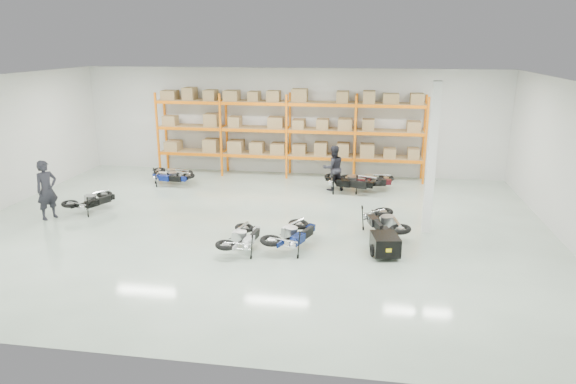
% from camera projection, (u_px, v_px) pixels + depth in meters
% --- Properties ---
extents(room, '(18.00, 18.00, 18.00)m').
position_uv_depth(room, '(254.00, 157.00, 15.32)').
color(room, silver).
rests_on(room, ground).
extents(pallet_rack, '(11.28, 0.98, 3.62)m').
position_uv_depth(pallet_rack, '(288.00, 124.00, 21.43)').
color(pallet_rack, orange).
rests_on(pallet_rack, ground).
extents(structural_column, '(0.25, 0.25, 4.50)m').
position_uv_depth(structural_column, '(431.00, 159.00, 15.01)').
color(structural_column, white).
rests_on(structural_column, ground).
extents(moto_blue_centre, '(1.49, 1.99, 1.16)m').
position_uv_depth(moto_blue_centre, '(292.00, 230.00, 14.18)').
color(moto_blue_centre, '#07144A').
rests_on(moto_blue_centre, ground).
extents(moto_silver_left, '(1.02, 1.72, 1.05)m').
position_uv_depth(moto_silver_left, '(242.00, 234.00, 14.05)').
color(moto_silver_left, '#B4B5BB').
rests_on(moto_silver_left, ground).
extents(moto_black_far_left, '(1.42, 1.79, 1.04)m').
position_uv_depth(moto_black_far_left, '(91.00, 198.00, 17.33)').
color(moto_black_far_left, black).
rests_on(moto_black_far_left, ground).
extents(moto_touring_right, '(1.40, 2.01, 1.18)m').
position_uv_depth(moto_touring_right, '(384.00, 218.00, 15.17)').
color(moto_touring_right, black).
rests_on(moto_touring_right, ground).
extents(trailer, '(0.84, 1.48, 0.60)m').
position_uv_depth(trailer, '(385.00, 244.00, 13.71)').
color(trailer, black).
rests_on(trailer, ground).
extents(moto_back_a, '(1.67, 1.01, 1.02)m').
position_uv_depth(moto_back_a, '(171.00, 174.00, 20.46)').
color(moto_back_a, navy).
rests_on(moto_back_a, ground).
extents(moto_back_b, '(1.71, 1.09, 1.03)m').
position_uv_depth(moto_back_b, '(170.00, 171.00, 20.91)').
color(moto_back_b, '#B7BEC2').
rests_on(moto_back_b, ground).
extents(moto_back_c, '(2.09, 1.38, 1.24)m').
position_uv_depth(moto_back_c, '(351.00, 178.00, 19.45)').
color(moto_back_c, black).
rests_on(moto_back_c, ground).
extents(moto_back_d, '(1.91, 1.17, 1.16)m').
position_uv_depth(moto_back_d, '(368.00, 177.00, 19.69)').
color(moto_back_d, '#3E0C12').
rests_on(moto_back_d, ground).
extents(person_left, '(0.74, 0.84, 1.94)m').
position_uv_depth(person_left, '(47.00, 190.00, 16.51)').
color(person_left, black).
rests_on(person_left, ground).
extents(person_back, '(1.06, 0.96, 1.76)m').
position_uv_depth(person_back, '(333.00, 168.00, 19.71)').
color(person_back, '#212029').
rests_on(person_back, ground).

